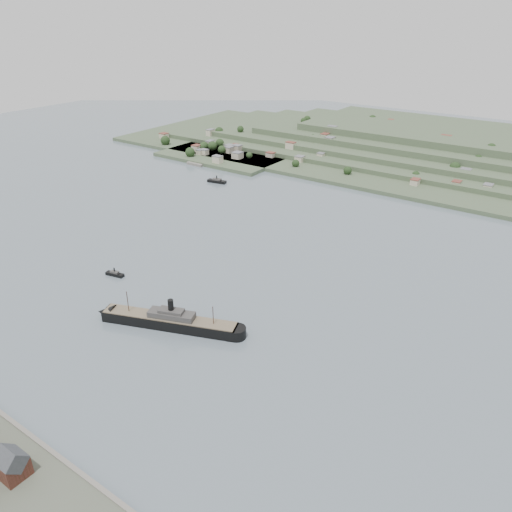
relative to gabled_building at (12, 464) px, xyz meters
The scene contains 6 objects.
ground 166.49m from the gabled_building, 99.52° to the left, with size 1400.00×1400.00×0.00m, color slate.
gabled_building is the anchor object (origin of this frame).
far_peninsula 557.11m from the gabled_building, 89.96° to the left, with size 760.00×309.00×30.00m.
steamship 112.16m from the gabled_building, 103.49° to the left, with size 87.48×40.48×21.87m.
tugboat 164.97m from the gabled_building, 126.40° to the left, with size 13.92×6.24×6.06m.
ferry_west 373.03m from the gabled_building, 117.19° to the left, with size 21.17×9.36×7.68m.
Camera 1 is at (181.40, -220.69, 163.71)m, focal length 35.00 mm.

